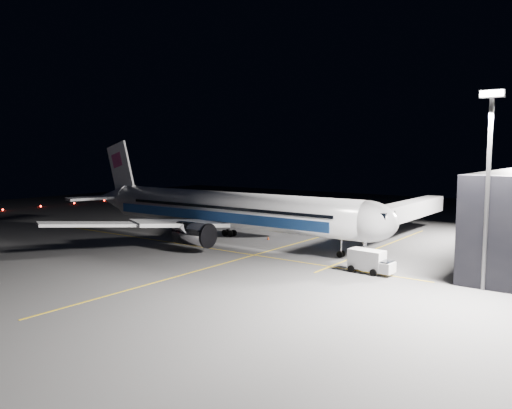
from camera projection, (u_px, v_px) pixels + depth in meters
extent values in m
plane|color=#4C4C4F|center=(227.00, 241.00, 80.83)|extent=(200.00, 200.00, 0.00)
cube|color=gold|center=(278.00, 248.00, 74.93)|extent=(0.25, 80.00, 0.01)
cube|color=gold|center=(201.00, 247.00, 76.03)|extent=(70.00, 0.25, 0.01)
cube|color=gold|center=(380.00, 247.00, 75.85)|extent=(0.25, 40.00, 0.01)
cylinder|color=silver|center=(226.00, 209.00, 80.28)|extent=(48.00, 5.60, 5.60)
ellipsoid|color=silver|center=(366.00, 221.00, 66.11)|extent=(8.96, 5.60, 5.60)
cube|color=black|center=(382.00, 215.00, 64.65)|extent=(2.20, 3.40, 0.90)
cone|color=silver|center=(114.00, 198.00, 97.06)|extent=(9.00, 5.49, 5.49)
cube|color=#204A97|center=(233.00, 212.00, 83.19)|extent=(42.24, 0.25, 1.50)
cube|color=#204A97|center=(210.00, 216.00, 78.74)|extent=(42.24, 0.25, 1.50)
cube|color=silver|center=(245.00, 213.00, 88.32)|extent=(11.36, 15.23, 1.53)
cube|color=silver|center=(180.00, 223.00, 75.52)|extent=(11.36, 15.23, 1.53)
cube|color=silver|center=(263.00, 201.00, 101.19)|extent=(8.57, 13.22, 1.31)
cube|color=silver|center=(89.00, 224.00, 68.37)|extent=(8.57, 13.22, 1.31)
cube|color=silver|center=(137.00, 194.00, 100.90)|extent=(6.20, 9.67, 0.45)
cube|color=silver|center=(93.00, 198.00, 92.58)|extent=(6.20, 9.67, 0.45)
cube|color=white|center=(121.00, 168.00, 95.09)|extent=(7.53, 0.40, 10.28)
cube|color=#BB3F7E|center=(118.00, 160.00, 95.42)|extent=(3.22, 0.55, 3.22)
cylinder|color=#B7B7BF|center=(265.00, 220.00, 87.06)|extent=(5.60, 3.40, 3.40)
cylinder|color=#B7B7BF|center=(193.00, 234.00, 72.65)|extent=(5.60, 3.40, 3.40)
cylinder|color=#9999A0|center=(341.00, 248.00, 68.60)|extent=(0.26, 0.26, 2.50)
cylinder|color=black|center=(341.00, 254.00, 68.69)|extent=(0.90, 0.70, 0.90)
cylinder|color=#9999A0|center=(229.00, 229.00, 85.91)|extent=(0.26, 0.26, 2.50)
cylinder|color=#9999A0|center=(195.00, 236.00, 79.03)|extent=(0.26, 0.26, 2.50)
cylinder|color=black|center=(229.00, 233.00, 85.99)|extent=(1.10, 1.60, 1.10)
cylinder|color=black|center=(195.00, 240.00, 79.10)|extent=(1.10, 1.60, 1.10)
cube|color=brown|center=(494.00, 220.00, 69.71)|extent=(0.15, 36.00, 3.00)
cube|color=#B2B2B7|center=(404.00, 211.00, 83.42)|extent=(3.00, 33.90, 2.80)
cube|color=#B2B2B7|center=(365.00, 222.00, 70.73)|extent=(3.60, 3.20, 3.40)
cylinder|color=#9999A0|center=(364.00, 243.00, 71.05)|extent=(0.70, 0.70, 3.10)
cylinder|color=black|center=(361.00, 252.00, 70.45)|extent=(0.70, 0.30, 0.70)
cylinder|color=black|center=(367.00, 250.00, 71.90)|extent=(0.70, 0.30, 0.70)
cylinder|color=#59595E|center=(487.00, 195.00, 51.38)|extent=(0.44, 0.44, 20.00)
cube|color=#59595E|center=(492.00, 94.00, 50.30)|extent=(2.40, 0.50, 0.80)
cube|color=white|center=(491.00, 93.00, 50.02)|extent=(2.20, 0.15, 0.60)
sphere|color=#FF140A|center=(3.00, 210.00, 123.30)|extent=(0.44, 0.44, 0.44)
sphere|color=#FF140A|center=(41.00, 206.00, 131.30)|extent=(0.44, 0.44, 0.44)
sphere|color=#FF140A|center=(74.00, 203.00, 139.31)|extent=(0.44, 0.44, 0.44)
sphere|color=#FF140A|center=(104.00, 200.00, 147.31)|extent=(0.44, 0.44, 0.44)
cube|color=white|center=(367.00, 259.00, 59.83)|extent=(4.33, 2.40, 2.31)
cube|color=white|center=(386.00, 267.00, 58.27)|extent=(1.82, 2.11, 1.26)
cube|color=black|center=(386.00, 263.00, 58.21)|extent=(1.38, 1.87, 0.52)
cylinder|color=black|center=(382.00, 269.00, 59.84)|extent=(0.86, 0.32, 0.84)
cylinder|color=black|center=(373.00, 273.00, 58.17)|extent=(0.86, 0.32, 0.84)
cylinder|color=black|center=(360.00, 266.00, 61.74)|extent=(0.86, 0.32, 0.84)
cylinder|color=black|center=(351.00, 269.00, 60.07)|extent=(0.86, 0.32, 0.84)
cube|color=black|center=(262.00, 219.00, 102.09)|extent=(3.16, 2.57, 1.25)
cube|color=black|center=(262.00, 215.00, 102.01)|extent=(1.47, 1.47, 0.68)
sphere|color=#FFF2CC|center=(258.00, 219.00, 101.39)|extent=(0.30, 0.30, 0.30)
sphere|color=#FFF2CC|center=(264.00, 219.00, 101.09)|extent=(0.30, 0.30, 0.30)
cylinder|color=black|center=(268.00, 221.00, 102.80)|extent=(0.73, 0.48, 0.68)
cylinder|color=black|center=(266.00, 222.00, 100.95)|extent=(0.73, 0.48, 0.68)
cylinder|color=black|center=(258.00, 220.00, 103.34)|extent=(0.73, 0.48, 0.68)
cylinder|color=black|center=(256.00, 222.00, 101.48)|extent=(0.73, 0.48, 0.68)
cone|color=#F6470A|center=(268.00, 238.00, 82.53)|extent=(0.36, 0.36, 0.55)
cone|color=#F6470A|center=(257.00, 227.00, 94.50)|extent=(0.42, 0.42, 0.64)
cone|color=#F6470A|center=(208.00, 231.00, 88.90)|extent=(0.44, 0.44, 0.66)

